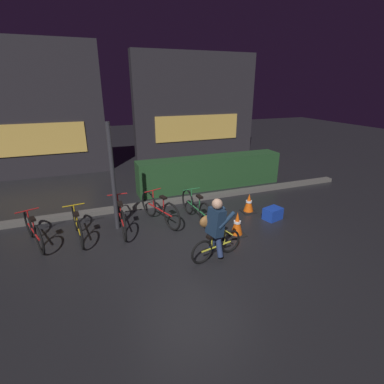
# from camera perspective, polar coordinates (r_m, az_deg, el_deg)

# --- Properties ---
(ground_plane) EXTENTS (40.00, 40.00, 0.00)m
(ground_plane) POSITION_cam_1_polar(r_m,az_deg,el_deg) (6.40, 0.24, -9.57)
(ground_plane) COLOR black
(sidewalk_curb) EXTENTS (12.00, 0.24, 0.12)m
(sidewalk_curb) POSITION_cam_1_polar(r_m,az_deg,el_deg) (8.25, -5.26, -2.03)
(sidewalk_curb) COLOR #56544F
(sidewalk_curb) RESTS_ON ground
(hedge_row) EXTENTS (4.80, 0.70, 1.03)m
(hedge_row) POSITION_cam_1_polar(r_m,az_deg,el_deg) (9.49, 3.67, 3.94)
(hedge_row) COLOR #214723
(hedge_row) RESTS_ON ground
(storefront_left) EXTENTS (4.93, 0.54, 4.68)m
(storefront_left) POSITION_cam_1_polar(r_m,az_deg,el_deg) (11.81, -29.42, 13.65)
(storefront_left) COLOR #262328
(storefront_left) RESTS_ON ground
(storefront_right) EXTENTS (5.54, 0.54, 4.53)m
(storefront_right) POSITION_cam_1_polar(r_m,az_deg,el_deg) (13.33, 0.74, 16.31)
(storefront_right) COLOR #262328
(storefront_right) RESTS_ON ground
(street_post) EXTENTS (0.10, 0.10, 2.48)m
(street_post) POSITION_cam_1_polar(r_m,az_deg,el_deg) (6.69, -15.34, 2.63)
(street_post) COLOR #2D2D33
(street_post) RESTS_ON ground
(parked_bike_leftmost) EXTENTS (0.58, 1.48, 0.71)m
(parked_bike_leftmost) POSITION_cam_1_polar(r_m,az_deg,el_deg) (6.95, -28.80, -6.72)
(parked_bike_leftmost) COLOR black
(parked_bike_leftmost) RESTS_ON ground
(parked_bike_left_mid) EXTENTS (0.46, 1.54, 0.71)m
(parked_bike_left_mid) POSITION_cam_1_polar(r_m,az_deg,el_deg) (6.81, -21.67, -6.09)
(parked_bike_left_mid) COLOR black
(parked_bike_left_mid) RESTS_ON ground
(parked_bike_center_left) EXTENTS (0.46, 1.73, 0.80)m
(parked_bike_center_left) POSITION_cam_1_polar(r_m,az_deg,el_deg) (6.89, -13.94, -4.55)
(parked_bike_center_left) COLOR black
(parked_bike_center_left) RESTS_ON ground
(parked_bike_center_right) EXTENTS (0.59, 1.61, 0.77)m
(parked_bike_center_right) POSITION_cam_1_polar(r_m,az_deg,el_deg) (7.09, -6.39, -3.40)
(parked_bike_center_right) COLOR black
(parked_bike_center_right) RESTS_ON ground
(parked_bike_right_mid) EXTENTS (0.46, 1.65, 0.76)m
(parked_bike_right_mid) POSITION_cam_1_polar(r_m,az_deg,el_deg) (7.13, 0.84, -3.16)
(parked_bike_right_mid) COLOR black
(parked_bike_right_mid) RESTS_ON ground
(traffic_cone_near) EXTENTS (0.36, 0.36, 0.56)m
(traffic_cone_near) POSITION_cam_1_polar(r_m,az_deg,el_deg) (6.58, 8.89, -6.27)
(traffic_cone_near) COLOR black
(traffic_cone_near) RESTS_ON ground
(traffic_cone_far) EXTENTS (0.36, 0.36, 0.52)m
(traffic_cone_far) POSITION_cam_1_polar(r_m,az_deg,el_deg) (7.81, 11.14, -2.18)
(traffic_cone_far) COLOR black
(traffic_cone_far) RESTS_ON ground
(blue_crate) EXTENTS (0.51, 0.42, 0.30)m
(blue_crate) POSITION_cam_1_polar(r_m,az_deg,el_deg) (7.57, 15.63, -4.13)
(blue_crate) COLOR #193DB7
(blue_crate) RESTS_ON ground
(cyclist) EXTENTS (1.17, 0.50, 1.25)m
(cyclist) POSITION_cam_1_polar(r_m,az_deg,el_deg) (5.55, 4.60, -7.22)
(cyclist) COLOR black
(cyclist) RESTS_ON ground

